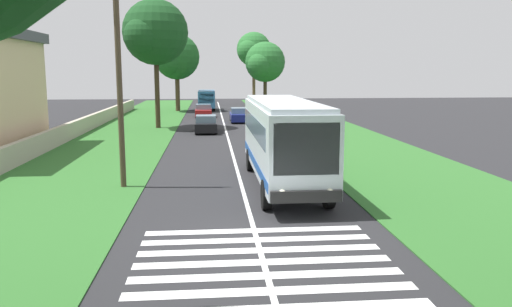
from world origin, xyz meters
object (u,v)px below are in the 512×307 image
Objects in this scene: trailing_car_0 at (206,124)px; trailing_car_1 at (239,115)px; roadside_tree_right_2 at (264,63)px; roadside_tree_left_0 at (154,34)px; trailing_car_2 at (204,111)px; roadside_tree_left_1 at (176,58)px; coach_bus at (283,137)px; trailing_minibus_0 at (207,98)px; utility_pole at (119,81)px; roadside_tree_right_1 at (253,51)px.

trailing_car_0 and trailing_car_1 have the same top height.
roadside_tree_right_2 is (16.15, -4.19, 5.36)m from trailing_car_1.
trailing_car_1 is 11.66m from roadside_tree_left_0.
roadside_tree_left_1 is at bearing 21.79° from trailing_car_2.
coach_bus is at bearing -161.82° from roadside_tree_left_0.
trailing_car_1 is 17.52m from roadside_tree_right_2.
trailing_car_1 is 17.27m from roadside_tree_left_1.
trailing_minibus_0 reaches higher than trailing_car_1.
trailing_car_2 is (34.49, 3.81, -1.48)m from coach_bus.
roadside_tree_left_1 is 1.09× the size of utility_pole.
trailing_car_2 is at bearing -158.21° from roadside_tree_left_1.
trailing_minibus_0 is at bearing -4.37° from utility_pole.
roadside_tree_right_1 reaches higher than trailing_car_0.
roadside_tree_left_0 is 1.03× the size of roadside_tree_right_1.
roadside_tree_left_0 is at bearing 150.56° from roadside_tree_right_2.
utility_pole reaches higher than trailing_car_1.
trailing_car_0 and trailing_car_2 have the same top height.
roadside_tree_right_1 reaches higher than trailing_car_2.
roadside_tree_right_1 is (35.18, -6.85, 7.38)m from trailing_car_0.
roadside_tree_right_1 is (31.46, -11.20, -0.10)m from roadside_tree_left_0.
trailing_car_0 is 0.49× the size of utility_pole.
coach_bus is 44.71m from trailing_minibus_0.
roadside_tree_right_2 reaches higher than coach_bus.
trailing_car_0 is (20.07, 3.46, -1.48)m from coach_bus.
coach_bus is at bearing -179.55° from trailing_car_1.
coach_bus is 1.28× the size of utility_pole.
trailing_car_0 is 9.42m from roadside_tree_left_0.
trailing_car_2 is at bearing 1.40° from trailing_car_0.
trailing_car_0 is 26.25m from roadside_tree_right_2.
trailing_car_0 is 36.60m from roadside_tree_right_1.
trailing_minibus_0 is (24.49, 0.06, 0.88)m from trailing_car_0.
roadside_tree_left_1 is at bearing 9.37° from trailing_car_0.
trailing_car_1 is 16.40m from trailing_minibus_0.
roadside_tree_left_0 is at bearing 160.40° from roadside_tree_right_1.
utility_pole reaches higher than coach_bus.
roadside_tree_left_1 is at bearing 138.73° from roadside_tree_right_1.
trailing_car_2 is 34.66m from utility_pole.
trailing_car_1 is 0.49× the size of utility_pole.
trailing_car_0 is 0.49× the size of roadside_tree_right_2.
roadside_tree_right_1 is at bearing -3.50° from coach_bus.
roadside_tree_left_0 reaches higher than roadside_tree_right_2.
roadside_tree_left_1 is at bearing 0.48° from utility_pole.
coach_bus is 43.96m from roadside_tree_left_1.
roadside_tree_left_1 reaches higher than utility_pole.
utility_pole reaches higher than trailing_car_2.
trailing_car_1 is at bearing -168.39° from trailing_minibus_0.
trailing_minibus_0 is (10.08, -0.29, 0.88)m from trailing_car_2.
trailing_minibus_0 is at bearing 4.52° from coach_bus.
roadside_tree_left_0 is (23.80, 7.82, 6.00)m from coach_bus.
roadside_tree_left_1 is (8.64, 3.45, 5.95)m from trailing_car_2.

